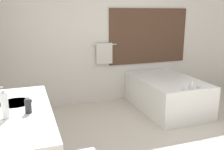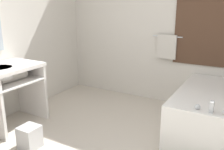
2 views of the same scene
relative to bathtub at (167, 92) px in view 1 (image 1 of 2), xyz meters
name	(u,v)px [view 1 (image 1 of 2)]	position (x,y,z in m)	size (l,w,h in m)	color
wall_back_with_blinds	(119,34)	(-0.64, 0.82, 1.03)	(7.40, 0.13, 2.70)	silver
vanity_counter	(18,133)	(-2.53, -1.48, 0.32)	(0.64, 1.49, 0.87)	white
bathtub	(167,92)	(0.00, 0.00, 0.00)	(1.00, 1.56, 0.70)	white
water_bottle_1	(5,105)	(-2.60, -1.64, 0.67)	(0.06, 0.06, 0.24)	silver
soap_dispenser	(28,106)	(-2.42, -1.59, 0.62)	(0.06, 0.06, 0.15)	#28282D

